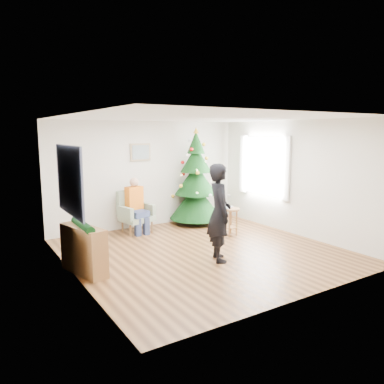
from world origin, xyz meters
TOP-DOWN VIEW (x-y plane):
  - floor at (0.00, 0.00)m, footprint 5.00×5.00m
  - ceiling at (0.00, 0.00)m, footprint 5.00×5.00m
  - wall_back at (0.00, 2.50)m, footprint 5.00×0.00m
  - wall_front at (0.00, -2.50)m, footprint 5.00×0.00m
  - wall_left at (-2.50, 0.00)m, footprint 0.00×5.00m
  - wall_right at (2.50, 0.00)m, footprint 0.00×5.00m
  - window_panel at (2.47, 1.00)m, footprint 0.04×1.30m
  - curtains at (2.44, 1.00)m, footprint 0.05×1.75m
  - christmas_tree at (1.15, 2.07)m, footprint 1.35×1.35m
  - stool at (1.16, 0.65)m, footprint 0.42×0.42m
  - laptop at (1.16, 0.65)m, footprint 0.41×0.38m
  - armchair at (-0.55, 2.06)m, footprint 0.82×0.78m
  - seated_person at (-0.54, 2.01)m, footprint 0.46×0.62m
  - standing_man at (-0.05, -0.56)m, footprint 0.64×0.76m
  - game_controller at (0.14, -0.59)m, footprint 0.08×0.13m
  - console at (-2.33, 0.11)m, footprint 0.54×1.04m
  - garland at (-2.33, 0.11)m, footprint 0.14×0.90m
  - tapestry at (-2.46, 0.30)m, footprint 0.03×1.50m
  - framed_picture at (-0.20, 2.46)m, footprint 0.52×0.05m

SIDE VIEW (x-z plane):
  - floor at x=0.00m, z-range 0.00..0.00m
  - stool at x=1.16m, z-range 0.01..0.64m
  - armchair at x=-0.55m, z-range -0.13..0.85m
  - console at x=-2.33m, z-range 0.00..0.80m
  - laptop at x=1.16m, z-range 0.63..0.66m
  - seated_person at x=-0.54m, z-range 0.01..1.30m
  - garland at x=-2.33m, z-range 0.75..0.89m
  - standing_man at x=-0.05m, z-range 0.00..1.78m
  - christmas_tree at x=1.15m, z-range -0.12..2.32m
  - game_controller at x=0.14m, z-range 1.17..1.21m
  - wall_back at x=0.00m, z-range -1.20..3.80m
  - wall_front at x=0.00m, z-range -1.20..3.80m
  - wall_left at x=-2.50m, z-range -1.20..3.80m
  - wall_right at x=2.50m, z-range -1.20..3.80m
  - window_panel at x=2.47m, z-range 0.80..2.20m
  - curtains at x=2.44m, z-range 0.75..2.25m
  - tapestry at x=-2.46m, z-range 0.98..2.12m
  - framed_picture at x=-0.20m, z-range 1.64..2.06m
  - ceiling at x=0.00m, z-range 2.60..2.60m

